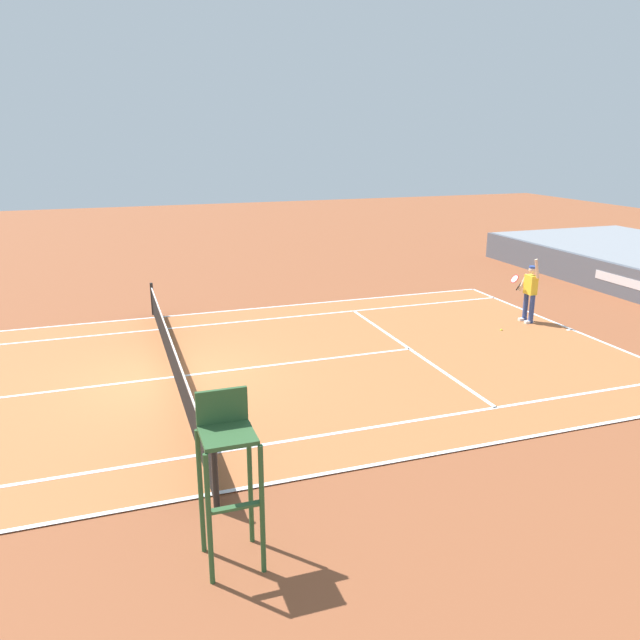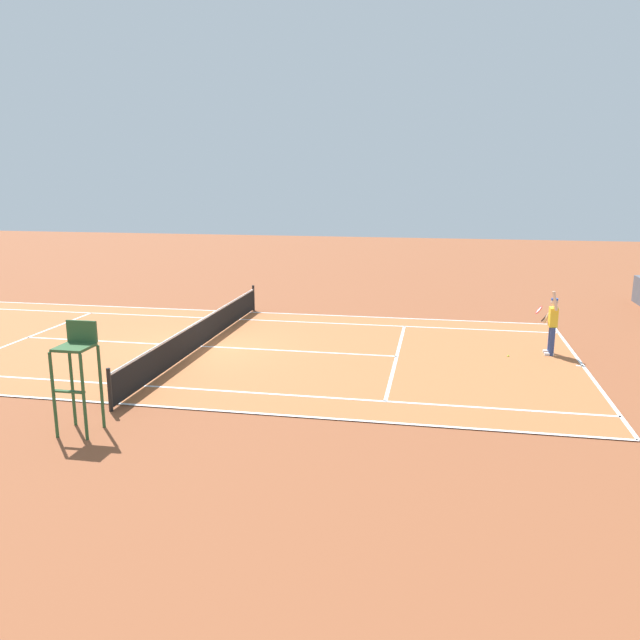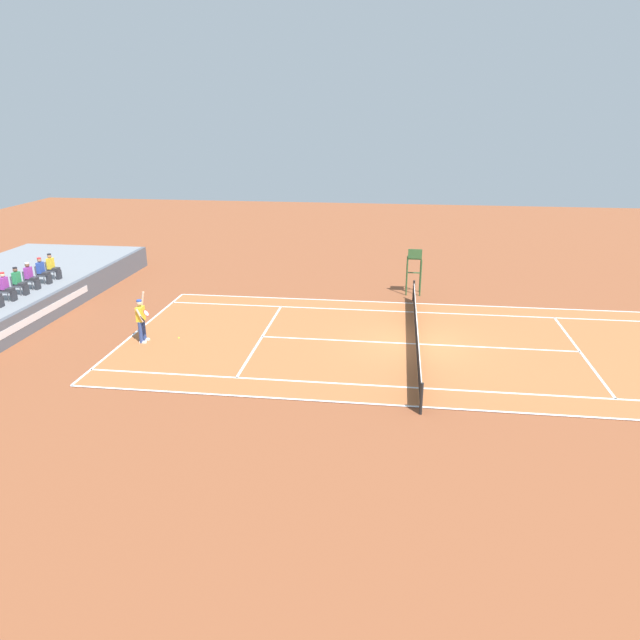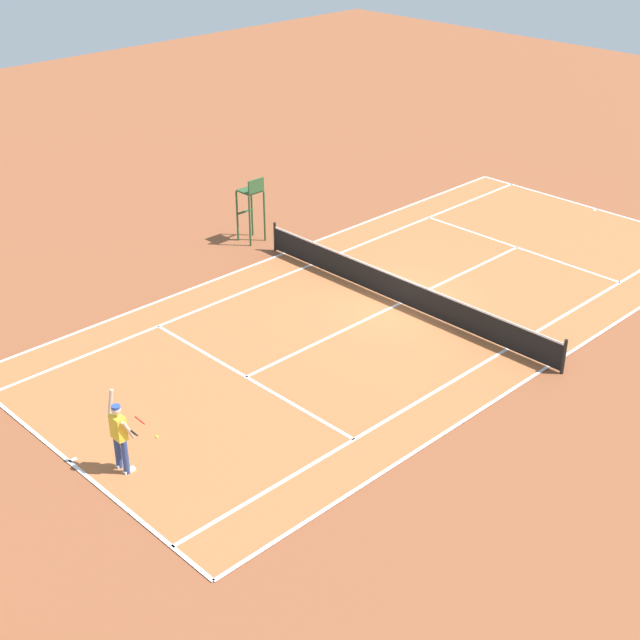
{
  "view_description": "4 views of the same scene",
  "coord_description": "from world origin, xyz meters",
  "views": [
    {
      "loc": [
        14.63,
        -1.27,
        5.7
      ],
      "look_at": [
        -0.35,
        3.9,
        1.0
      ],
      "focal_mm": 35.1,
      "sensor_mm": 36.0,
      "label": 1
    },
    {
      "loc": [
        18.98,
        7.57,
        5.47
      ],
      "look_at": [
        -0.35,
        3.9,
        1.0
      ],
      "focal_mm": 35.38,
      "sensor_mm": 36.0,
      "label": 2
    },
    {
      "loc": [
        -22.52,
        0.99,
        8.85
      ],
      "look_at": [
        -0.35,
        3.9,
        1.0
      ],
      "focal_mm": 32.92,
      "sensor_mm": 36.0,
      "label": 3
    },
    {
      "loc": [
        -16.69,
        19.86,
        13.12
      ],
      "look_at": [
        -0.35,
        3.9,
        1.0
      ],
      "focal_mm": 51.14,
      "sensor_mm": 36.0,
      "label": 4
    }
  ],
  "objects": [
    {
      "name": "court",
      "position": [
        0.0,
        0.0,
        0.01
      ],
      "size": [
        11.08,
        23.88,
        0.03
      ],
      "color": "#B76638",
      "rests_on": "ground"
    },
    {
      "name": "spectator_seated_2",
      "position": [
        0.84,
        17.68,
        1.78
      ],
      "size": [
        0.44,
        0.6,
        1.27
      ],
      "color": "#474C56",
      "rests_on": "bleacher_platform"
    },
    {
      "name": "spectator_seated_5",
      "position": [
        3.56,
        17.68,
        1.78
      ],
      "size": [
        0.44,
        0.6,
        1.27
      ],
      "color": "#474C56",
      "rests_on": "bleacher_platform"
    },
    {
      "name": "net",
      "position": [
        0.0,
        0.0,
        0.52
      ],
      "size": [
        11.98,
        0.1,
        1.07
      ],
      "color": "black",
      "rests_on": "ground"
    },
    {
      "name": "ground_plane",
      "position": [
        0.0,
        0.0,
        0.0
      ],
      "size": [
        80.0,
        80.0,
        0.0
      ],
      "primitive_type": "plane",
      "color": "brown"
    },
    {
      "name": "spectator_seated_1",
      "position": [
        -0.05,
        17.68,
        1.78
      ],
      "size": [
        0.44,
        0.6,
        1.27
      ],
      "color": "#474C56",
      "rests_on": "bleacher_platform"
    },
    {
      "name": "barrier_wall",
      "position": [
        0.0,
        16.34,
        0.59
      ],
      "size": [
        22.42,
        0.25,
        1.17
      ],
      "color": "#565B66",
      "rests_on": "ground"
    },
    {
      "name": "umpire_chair",
      "position": [
        7.17,
        0.0,
        1.56
      ],
      "size": [
        0.77,
        0.77,
        2.44
      ],
      "color": "#2D562D",
      "rests_on": "ground"
    },
    {
      "name": "spectator_seated_4",
      "position": [
        2.7,
        17.68,
        1.78
      ],
      "size": [
        0.44,
        0.6,
        1.27
      ],
      "color": "#474C56",
      "rests_on": "bleacher_platform"
    },
    {
      "name": "spectator_seated_3",
      "position": [
        1.74,
        17.68,
        1.78
      ],
      "size": [
        0.44,
        0.6,
        1.27
      ],
      "color": "#474C56",
      "rests_on": "bleacher_platform"
    },
    {
      "name": "tennis_ball",
      "position": [
        -0.64,
        9.81,
        0.03
      ],
      "size": [
        0.07,
        0.07,
        0.07
      ],
      "primitive_type": "sphere",
      "color": "#D1E533",
      "rests_on": "ground"
    },
    {
      "name": "tennis_player",
      "position": [
        -1.18,
        11.12,
        0.99
      ],
      "size": [
        0.76,
        0.62,
        2.08
      ],
      "color": "navy",
      "rests_on": "ground"
    }
  ]
}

